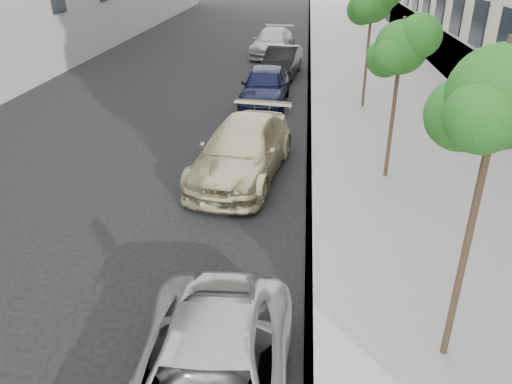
# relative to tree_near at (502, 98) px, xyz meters

# --- Properties ---
(sidewalk) EXTENTS (6.40, 72.00, 0.14)m
(sidewalk) POSITION_rel_tree_near_xyz_m (1.07, 22.50, -3.99)
(sidewalk) COLOR gray
(sidewalk) RESTS_ON ground
(curb) EXTENTS (0.15, 72.00, 0.14)m
(curb) POSITION_rel_tree_near_xyz_m (-2.05, 22.50, -3.99)
(curb) COLOR #9E9B93
(curb) RESTS_ON ground
(tree_near) EXTENTS (1.61, 1.41, 4.72)m
(tree_near) POSITION_rel_tree_near_xyz_m (0.00, 0.00, 0.00)
(tree_near) COLOR #38281C
(tree_near) RESTS_ON sidewalk
(tree_mid) EXTENTS (1.64, 1.44, 4.15)m
(tree_mid) POSITION_rel_tree_near_xyz_m (0.00, 6.50, -0.58)
(tree_mid) COLOR #38281C
(tree_mid) RESTS_ON sidewalk
(tree_far) EXTENTS (1.79, 1.59, 4.66)m
(tree_far) POSITION_rel_tree_near_xyz_m (0.00, 13.00, -0.14)
(tree_far) COLOR #38281C
(tree_far) RESTS_ON sidewalk
(suv) EXTENTS (2.77, 5.31, 1.47)m
(suv) POSITION_rel_tree_near_xyz_m (-3.86, 6.45, -3.32)
(suv) COLOR tan
(suv) RESTS_ON ground
(sedan_blue) EXTENTS (1.87, 4.38, 1.47)m
(sedan_blue) POSITION_rel_tree_near_xyz_m (-3.80, 13.36, -3.32)
(sedan_blue) COLOR black
(sedan_blue) RESTS_ON ground
(sedan_black) EXTENTS (1.94, 4.29, 1.37)m
(sedan_black) POSITION_rel_tree_near_xyz_m (-3.40, 18.20, -3.37)
(sedan_black) COLOR black
(sedan_black) RESTS_ON ground
(sedan_rear) EXTENTS (2.52, 5.15, 1.44)m
(sedan_rear) POSITION_rel_tree_near_xyz_m (-4.18, 23.36, -3.33)
(sedan_rear) COLOR #969A9D
(sedan_rear) RESTS_ON ground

